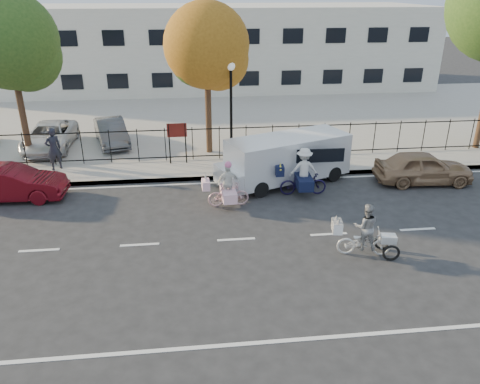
{
  "coord_description": "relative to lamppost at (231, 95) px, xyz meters",
  "views": [
    {
      "loc": [
        -1.32,
        -12.81,
        7.33
      ],
      "look_at": [
        0.26,
        1.2,
        1.1
      ],
      "focal_mm": 35.0,
      "sensor_mm": 36.0,
      "label": 1
    }
  ],
  "objects": [
    {
      "name": "tree_mid",
      "position": [
        -0.77,
        1.46,
        1.68
      ],
      "size": [
        3.73,
        3.73,
        6.84
      ],
      "color": "#442D1D",
      "rests_on": "ground"
    },
    {
      "name": "lot_car_b",
      "position": [
        -8.45,
        2.74,
        -2.35
      ],
      "size": [
        2.07,
        4.4,
        1.22
      ],
      "primitive_type": "imported",
      "rotation": [
        0.0,
        0.0,
        0.01
      ],
      "color": "silver",
      "rests_on": "parking_lot"
    },
    {
      "name": "red_sedan",
      "position": [
        -8.46,
        -2.85,
        -2.47
      ],
      "size": [
        3.95,
        1.49,
        1.29
      ],
      "primitive_type": "imported",
      "rotation": [
        0.0,
        0.0,
        1.54
      ],
      "color": "#610B13",
      "rests_on": "ground"
    },
    {
      "name": "pedestrian",
      "position": [
        -7.52,
        -0.18,
        -2.05
      ],
      "size": [
        0.79,
        0.74,
        1.82
      ],
      "primitive_type": "imported",
      "rotation": [
        0.0,
        0.0,
        3.76
      ],
      "color": "black",
      "rests_on": "sidewalk"
    },
    {
      "name": "lot_car_c",
      "position": [
        -5.63,
        3.11,
        -2.35
      ],
      "size": [
        2.26,
        3.94,
        1.23
      ],
      "primitive_type": "imported",
      "rotation": [
        0.0,
        0.0,
        0.28
      ],
      "color": "#4C4F54",
      "rests_on": "parking_lot"
    },
    {
      "name": "lamppost",
      "position": [
        0.0,
        0.0,
        0.0
      ],
      "size": [
        0.36,
        0.36,
        4.33
      ],
      "color": "black",
      "rests_on": "sidewalk"
    },
    {
      "name": "curb",
      "position": [
        -0.5,
        -1.75,
        -3.04
      ],
      "size": [
        60.0,
        0.1,
        0.15
      ],
      "primitive_type": "cube",
      "color": "#A8A399",
      "rests_on": "ground"
    },
    {
      "name": "gold_sedan",
      "position": [
        7.46,
        -3.0,
        -2.46
      ],
      "size": [
        3.91,
        1.77,
        1.3
      ],
      "primitive_type": "imported",
      "rotation": [
        0.0,
        0.0,
        1.51
      ],
      "color": "#A17B57",
      "rests_on": "ground"
    },
    {
      "name": "sidewalk",
      "position": [
        -0.5,
        -0.7,
        -3.04
      ],
      "size": [
        60.0,
        2.2,
        0.15
      ],
      "primitive_type": "cube",
      "color": "#A8A399",
      "rests_on": "ground"
    },
    {
      "name": "ground",
      "position": [
        -0.5,
        -6.8,
        -3.11
      ],
      "size": [
        120.0,
        120.0,
        0.0
      ],
      "primitive_type": "plane",
      "color": "#333334"
    },
    {
      "name": "unicorn_bike",
      "position": [
        -0.55,
        -4.32,
        -2.48
      ],
      "size": [
        1.71,
        1.19,
        1.72
      ],
      "rotation": [
        0.0,
        0.0,
        1.62
      ],
      "color": "beige",
      "rests_on": "ground"
    },
    {
      "name": "building",
      "position": [
        -0.5,
        18.2,
        -0.11
      ],
      "size": [
        34.0,
        10.0,
        6.0
      ],
      "primitive_type": "cube",
      "color": "silver",
      "rests_on": "ground"
    },
    {
      "name": "bull_bike",
      "position": [
        2.36,
        -3.6,
        -2.37
      ],
      "size": [
        2.0,
        1.37,
        1.85
      ],
      "rotation": [
        0.0,
        0.0,
        1.53
      ],
      "color": "black",
      "rests_on": "ground"
    },
    {
      "name": "tree_west",
      "position": [
        -8.81,
        1.19,
        2.0
      ],
      "size": [
        3.99,
        3.99,
        7.31
      ],
      "color": "#442D1D",
      "rests_on": "ground"
    },
    {
      "name": "parking_lot",
      "position": [
        -0.5,
        8.2,
        -3.04
      ],
      "size": [
        60.0,
        15.6,
        0.15
      ],
      "primitive_type": "cube",
      "color": "#A8A399",
      "rests_on": "ground"
    },
    {
      "name": "iron_fence",
      "position": [
        -0.5,
        0.4,
        -2.21
      ],
      "size": [
        58.0,
        0.06,
        1.5
      ],
      "primitive_type": null,
      "color": "black",
      "rests_on": "sidewalk"
    },
    {
      "name": "white_van",
      "position": [
        1.96,
        -2.3,
        -2.06
      ],
      "size": [
        5.8,
        3.43,
        1.9
      ],
      "rotation": [
        0.0,
        0.0,
        0.37
      ],
      "color": "white",
      "rests_on": "ground"
    },
    {
      "name": "street_sign",
      "position": [
        -2.35,
        0.0,
        -1.7
      ],
      "size": [
        0.85,
        0.06,
        1.8
      ],
      "color": "black",
      "rests_on": "sidewalk"
    },
    {
      "name": "road_markings",
      "position": [
        -0.5,
        -6.8,
        -3.11
      ],
      "size": [
        60.0,
        9.52,
        0.01
      ],
      "primitive_type": null,
      "color": "silver",
      "rests_on": "ground"
    },
    {
      "name": "zebra_trike",
      "position": [
        3.16,
        -8.09,
        -2.48
      ],
      "size": [
        1.92,
        0.93,
        1.64
      ],
      "rotation": [
        0.0,
        0.0,
        1.4
      ],
      "color": "white",
      "rests_on": "ground"
    }
  ]
}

